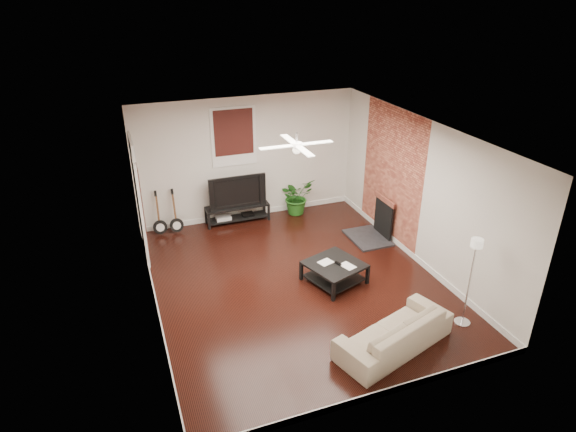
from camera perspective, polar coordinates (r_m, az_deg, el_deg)
name	(u,v)px	position (r m, az deg, el deg)	size (l,w,h in m)	color
room	(296,212)	(8.37, 0.95, 0.43)	(5.01, 6.01, 2.81)	black
brick_accent	(391,175)	(10.26, 11.99, 4.72)	(0.02, 2.20, 2.80)	brown
fireplace	(375,218)	(10.48, 10.18, -0.26)	(0.80, 1.10, 0.92)	black
window_back	(234,137)	(10.75, -6.36, 9.19)	(1.00, 0.06, 1.30)	black
door_left	(139,199)	(9.70, -16.97, 1.94)	(0.08, 1.00, 2.50)	white
tv_stand	(238,214)	(11.19, -5.92, 0.29)	(1.44, 0.38, 0.40)	black
tv	(236,190)	(10.98, -6.08, 3.04)	(1.29, 0.17, 0.74)	black
coffee_table	(334,272)	(8.99, 5.42, -6.59)	(0.91, 0.91, 0.38)	black
sofa	(394,332)	(7.61, 12.31, -13.09)	(1.89, 0.74, 0.55)	tan
floor_lamp	(470,283)	(8.11, 20.45, -7.31)	(0.25, 0.25, 1.55)	silver
potted_plant	(297,196)	(11.47, 1.01, 2.31)	(0.77, 0.67, 0.85)	#205E1B
guitar_left	(159,214)	(10.80, -14.89, 0.22)	(0.30, 0.21, 0.98)	black
guitar_right	(175,212)	(10.80, -13.04, 0.44)	(0.30, 0.21, 0.98)	black
ceiling_fan	(297,145)	(7.94, 1.02, 8.30)	(1.24, 1.24, 0.32)	white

